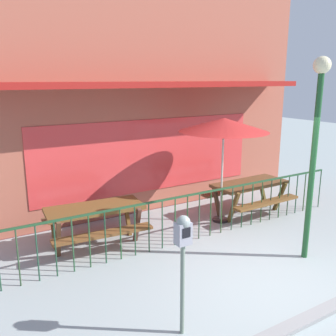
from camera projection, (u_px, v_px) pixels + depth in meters
ground at (274, 285)px, 5.73m from camera, size 40.00×40.00×0.00m
pub_storefront at (146, 102)px, 8.62m from camera, size 8.69×1.48×5.20m
patio_fence_front at (199, 207)px, 7.24m from camera, size 7.33×0.04×0.97m
picnic_table_left at (95, 215)px, 6.98m from camera, size 1.91×1.51×0.79m
picnic_table_right at (249, 189)px, 8.61m from camera, size 1.83×1.40×0.79m
patio_umbrella at (224, 126)px, 7.82m from camera, size 1.92×1.92×2.31m
parking_meter_near at (183, 244)px, 4.37m from camera, size 0.18×0.17×1.57m
street_lamp at (316, 129)px, 6.10m from camera, size 0.28×0.28×3.46m
curb_edge at (321, 314)px, 5.03m from camera, size 12.17×0.20×0.11m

